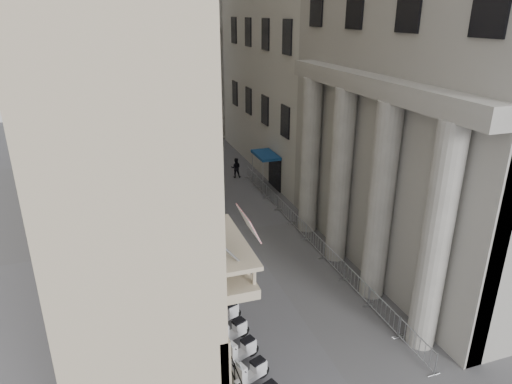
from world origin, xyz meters
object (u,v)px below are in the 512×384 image
street_lamp (184,136)px  info_kiosk (186,245)px  pedestrian_a (198,164)px  pedestrian_b (236,168)px  security_tent (174,176)px

street_lamp → info_kiosk: (-1.70, -8.66, -4.34)m
pedestrian_a → pedestrian_b: bearing=130.7°
street_lamp → pedestrian_b: (5.09, 4.07, -4.30)m
security_tent → pedestrian_b: size_ratio=2.28×
security_tent → pedestrian_a: security_tent is taller
street_lamp → pedestrian_a: 7.47m
info_kiosk → pedestrian_a: bearing=98.7°
info_kiosk → security_tent: bearing=108.4°
security_tent → street_lamp: street_lamp is taller
info_kiosk → street_lamp: bearing=102.2°
security_tent → pedestrian_b: security_tent is taller
security_tent → pedestrian_a: (3.16, 7.44, -1.74)m
info_kiosk → pedestrian_b: size_ratio=0.95×
street_lamp → pedestrian_a: (2.06, 5.82, -4.19)m
security_tent → street_lamp: size_ratio=0.46×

